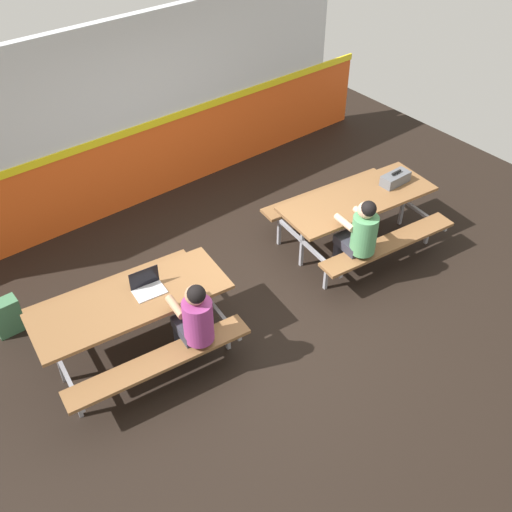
{
  "coord_description": "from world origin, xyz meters",
  "views": [
    {
      "loc": [
        -3.3,
        -3.95,
        4.98
      ],
      "look_at": [
        0.0,
        0.19,
        0.55
      ],
      "focal_mm": 42.16,
      "sensor_mm": 36.0,
      "label": 1
    }
  ],
  "objects_px": {
    "picnic_table_right": "(357,208)",
    "student_nearer": "(195,319)",
    "laptop_silver": "(148,287)",
    "picnic_table_left": "(132,311)",
    "backpack_dark": "(7,317)",
    "student_further": "(359,234)",
    "toolbox_grey": "(395,179)"
  },
  "relations": [
    {
      "from": "student_further",
      "to": "picnic_table_right",
      "type": "bearing_deg",
      "value": 45.41
    },
    {
      "from": "student_further",
      "to": "backpack_dark",
      "type": "distance_m",
      "value": 4.08
    },
    {
      "from": "picnic_table_left",
      "to": "toolbox_grey",
      "type": "bearing_deg",
      "value": -3.45
    },
    {
      "from": "student_nearer",
      "to": "picnic_table_left",
      "type": "bearing_deg",
      "value": 121.86
    },
    {
      "from": "toolbox_grey",
      "to": "picnic_table_right",
      "type": "bearing_deg",
      "value": 173.26
    },
    {
      "from": "picnic_table_left",
      "to": "backpack_dark",
      "type": "xyz_separation_m",
      "value": [
        -0.99,
        1.14,
        -0.36
      ]
    },
    {
      "from": "picnic_table_right",
      "to": "picnic_table_left",
      "type": "bearing_deg",
      "value": 177.18
    },
    {
      "from": "toolbox_grey",
      "to": "laptop_silver",
      "type": "bearing_deg",
      "value": 176.14
    },
    {
      "from": "picnic_table_left",
      "to": "backpack_dark",
      "type": "distance_m",
      "value": 1.55
    },
    {
      "from": "student_further",
      "to": "backpack_dark",
      "type": "height_order",
      "value": "student_further"
    },
    {
      "from": "picnic_table_right",
      "to": "student_nearer",
      "type": "xyz_separation_m",
      "value": [
        -2.76,
        -0.45,
        0.13
      ]
    },
    {
      "from": "picnic_table_left",
      "to": "picnic_table_right",
      "type": "relative_size",
      "value": 1.0
    },
    {
      "from": "backpack_dark",
      "to": "student_nearer",
      "type": "bearing_deg",
      "value": -51.98
    },
    {
      "from": "student_nearer",
      "to": "toolbox_grey",
      "type": "height_order",
      "value": "student_nearer"
    },
    {
      "from": "picnic_table_left",
      "to": "backpack_dark",
      "type": "bearing_deg",
      "value": 130.93
    },
    {
      "from": "student_nearer",
      "to": "backpack_dark",
      "type": "relative_size",
      "value": 2.74
    },
    {
      "from": "picnic_table_left",
      "to": "toolbox_grey",
      "type": "height_order",
      "value": "toolbox_grey"
    },
    {
      "from": "student_nearer",
      "to": "backpack_dark",
      "type": "xyz_separation_m",
      "value": [
        -1.36,
        1.74,
        -0.49
      ]
    },
    {
      "from": "picnic_table_left",
      "to": "toolbox_grey",
      "type": "xyz_separation_m",
      "value": [
        3.74,
        -0.23,
        0.23
      ]
    },
    {
      "from": "picnic_table_left",
      "to": "laptop_silver",
      "type": "distance_m",
      "value": 0.3
    },
    {
      "from": "toolbox_grey",
      "to": "backpack_dark",
      "type": "distance_m",
      "value": 4.95
    },
    {
      "from": "picnic_table_right",
      "to": "backpack_dark",
      "type": "distance_m",
      "value": 4.34
    },
    {
      "from": "picnic_table_left",
      "to": "student_nearer",
      "type": "xyz_separation_m",
      "value": [
        0.38,
        -0.6,
        0.13
      ]
    },
    {
      "from": "student_nearer",
      "to": "laptop_silver",
      "type": "distance_m",
      "value": 0.64
    },
    {
      "from": "student_nearer",
      "to": "laptop_silver",
      "type": "relative_size",
      "value": 3.51
    },
    {
      "from": "laptop_silver",
      "to": "toolbox_grey",
      "type": "bearing_deg",
      "value": -3.86
    },
    {
      "from": "backpack_dark",
      "to": "picnic_table_right",
      "type": "bearing_deg",
      "value": -17.38
    },
    {
      "from": "backpack_dark",
      "to": "toolbox_grey",
      "type": "bearing_deg",
      "value": -16.09
    },
    {
      "from": "picnic_table_left",
      "to": "toolbox_grey",
      "type": "distance_m",
      "value": 3.75
    },
    {
      "from": "student_further",
      "to": "toolbox_grey",
      "type": "distance_m",
      "value": 1.18
    },
    {
      "from": "picnic_table_left",
      "to": "picnic_table_right",
      "type": "xyz_separation_m",
      "value": [
        3.14,
        -0.15,
        0.0
      ]
    },
    {
      "from": "student_nearer",
      "to": "picnic_table_right",
      "type": "bearing_deg",
      "value": 9.25
    }
  ]
}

